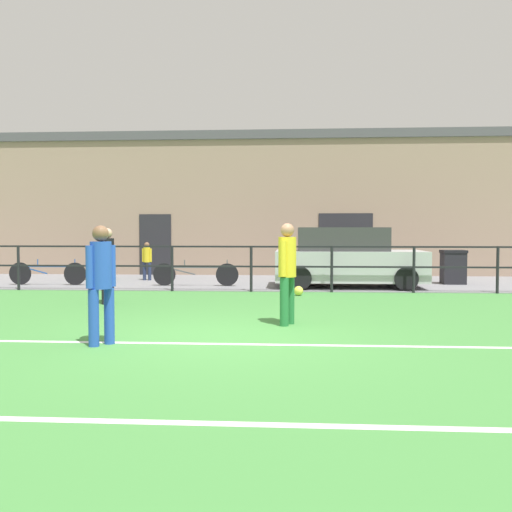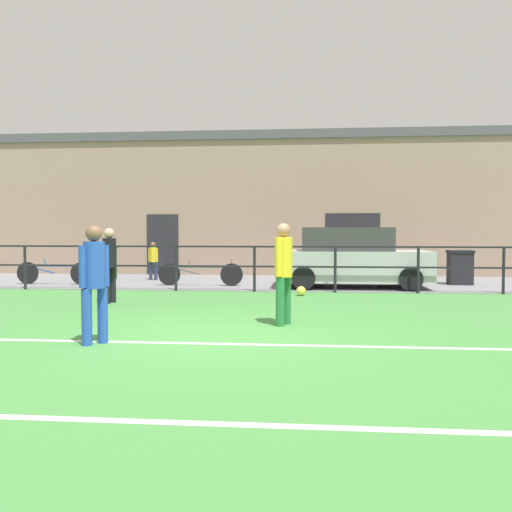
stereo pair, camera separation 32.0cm
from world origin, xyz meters
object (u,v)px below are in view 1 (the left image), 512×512
(player_winger, at_px, (287,267))
(bicycle_parked_1, at_px, (195,274))
(soccer_ball_match, at_px, (299,291))
(trash_bin_1, at_px, (453,267))
(trash_bin_0, at_px, (98,263))
(player_goalkeeper, at_px, (108,261))
(bicycle_parked_0, at_px, (47,273))
(parked_car_red, at_px, (347,259))
(spectator_child, at_px, (147,259))
(player_striker, at_px, (101,277))

(player_winger, relative_size, bicycle_parked_1, 0.69)
(soccer_ball_match, bearing_deg, trash_bin_1, 33.99)
(player_winger, relative_size, trash_bin_0, 1.57)
(player_goalkeeper, height_order, bicycle_parked_0, player_goalkeeper)
(soccer_ball_match, xyz_separation_m, parked_car_red, (1.32, 1.96, 0.66))
(player_goalkeeper, distance_m, spectator_child, 5.35)
(player_striker, distance_m, bicycle_parked_1, 7.85)
(trash_bin_0, bearing_deg, trash_bin_1, -3.81)
(player_winger, height_order, parked_car_red, player_winger)
(soccer_ball_match, distance_m, spectator_child, 5.84)
(player_winger, height_order, trash_bin_1, player_winger)
(soccer_ball_match, relative_size, trash_bin_0, 0.21)
(player_goalkeeper, bearing_deg, spectator_child, -162.43)
(spectator_child, bearing_deg, trash_bin_1, -173.46)
(player_goalkeeper, height_order, parked_car_red, parked_car_red)
(parked_car_red, xyz_separation_m, bicycle_parked_0, (-8.28, -0.01, -0.43))
(player_winger, xyz_separation_m, bicycle_parked_0, (-6.73, 6.07, -0.58))
(player_striker, distance_m, trash_bin_0, 10.16)
(player_striker, height_order, trash_bin_0, player_striker)
(player_winger, bearing_deg, trash_bin_0, 59.21)
(player_striker, relative_size, parked_car_red, 0.40)
(parked_car_red, bearing_deg, bicycle_parked_1, -179.83)
(parked_car_red, distance_m, bicycle_parked_1, 4.14)
(player_striker, bearing_deg, spectator_child, -130.15)
(player_striker, distance_m, soccer_ball_match, 6.50)
(player_goalkeeper, distance_m, trash_bin_1, 9.63)
(player_winger, bearing_deg, player_striker, 147.91)
(parked_car_red, relative_size, trash_bin_0, 3.75)
(trash_bin_0, bearing_deg, bicycle_parked_1, -27.35)
(soccer_ball_match, bearing_deg, bicycle_parked_0, 164.37)
(soccer_ball_match, relative_size, bicycle_parked_0, 0.10)
(player_winger, bearing_deg, trash_bin_1, -11.01)
(trash_bin_1, bearing_deg, trash_bin_0, 176.19)
(spectator_child, relative_size, bicycle_parked_1, 0.49)
(player_striker, relative_size, trash_bin_1, 1.65)
(player_winger, bearing_deg, bicycle_parked_0, 70.06)
(player_winger, xyz_separation_m, soccer_ball_match, (0.23, 4.13, -0.82))
(player_winger, distance_m, parked_car_red, 6.28)
(spectator_child, height_order, trash_bin_0, spectator_child)
(player_striker, relative_size, bicycle_parked_1, 0.67)
(player_winger, distance_m, bicycle_parked_0, 9.09)
(player_winger, relative_size, soccer_ball_match, 7.38)
(player_striker, bearing_deg, player_goalkeeper, -123.83)
(spectator_child, bearing_deg, soccer_ball_match, 152.39)
(player_goalkeeper, relative_size, parked_car_red, 0.40)
(parked_car_red, relative_size, trash_bin_1, 4.08)
(soccer_ball_match, height_order, bicycle_parked_1, bicycle_parked_1)
(parked_car_red, height_order, trash_bin_0, parked_car_red)
(player_winger, relative_size, trash_bin_1, 1.70)
(parked_car_red, bearing_deg, soccer_ball_match, -124.01)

